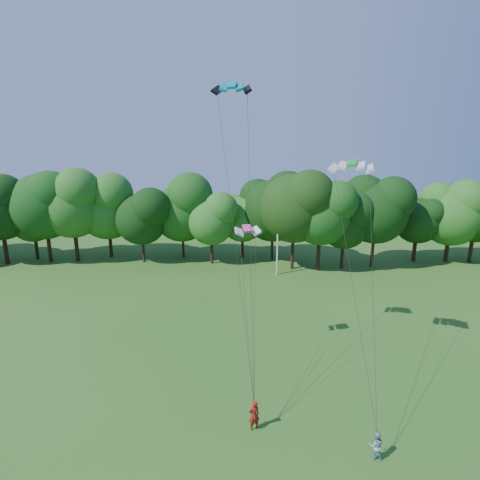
{
  "coord_description": "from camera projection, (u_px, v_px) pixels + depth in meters",
  "views": [
    {
      "loc": [
        1.3,
        -15.05,
        15.91
      ],
      "look_at": [
        -0.73,
        13.0,
        9.0
      ],
      "focal_mm": 28.0,
      "sensor_mm": 36.0,
      "label": 1
    }
  ],
  "objects": [
    {
      "name": "kite_flyer_right",
      "position": [
        376.0,
        445.0,
        19.57
      ],
      "size": [
        0.79,
        0.63,
        1.57
      ],
      "primitive_type": "imported",
      "rotation": [
        0.0,
        0.0,
        3.1
      ],
      "color": "#8CA3C3",
      "rests_on": "ground"
    },
    {
      "name": "kite_green",
      "position": [
        352.0,
        163.0,
        24.8
      ],
      "size": [
        3.13,
        2.11,
        0.5
      ],
      "rotation": [
        0.0,
        0.0,
        -0.31
      ],
      "color": "green",
      "rests_on": "ground"
    },
    {
      "name": "utility_pole",
      "position": [
        277.0,
        243.0,
        47.42
      ],
      "size": [
        1.65,
        0.21,
        8.25
      ],
      "rotation": [
        0.0,
        0.0,
        0.04
      ],
      "color": "beige",
      "rests_on": "ground"
    },
    {
      "name": "kite_flyer_left",
      "position": [
        254.0,
        415.0,
        21.58
      ],
      "size": [
        0.8,
        0.69,
        1.85
      ],
      "primitive_type": "imported",
      "rotation": [
        0.0,
        0.0,
        3.59
      ],
      "color": "maroon",
      "rests_on": "ground"
    },
    {
      "name": "ground",
      "position": [
        236.0,
        479.0,
        18.47
      ],
      "size": [
        160.0,
        160.0,
        0.0
      ],
      "primitive_type": "plane",
      "color": "#245C19",
      "rests_on": "ground"
    },
    {
      "name": "kite_teal",
      "position": [
        232.0,
        85.0,
        24.13
      ],
      "size": [
        2.53,
        1.24,
        0.64
      ],
      "rotation": [
        0.0,
        0.0,
        -0.08
      ],
      "color": "#05849A",
      "rests_on": "ground"
    },
    {
      "name": "tree_back_west",
      "position": [
        43.0,
        198.0,
        51.92
      ],
      "size": [
        10.15,
        10.15,
        14.76
      ],
      "color": "#372116",
      "rests_on": "ground"
    },
    {
      "name": "tree_back_center",
      "position": [
        294.0,
        202.0,
        48.64
      ],
      "size": [
        9.97,
        9.97,
        14.5
      ],
      "color": "black",
      "rests_on": "ground"
    },
    {
      "name": "kite_pink",
      "position": [
        247.0,
        228.0,
        27.23
      ],
      "size": [
        2.07,
        1.47,
        0.45
      ],
      "rotation": [
        0.0,
        0.0,
        0.34
      ],
      "color": "#E94098",
      "rests_on": "ground"
    }
  ]
}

